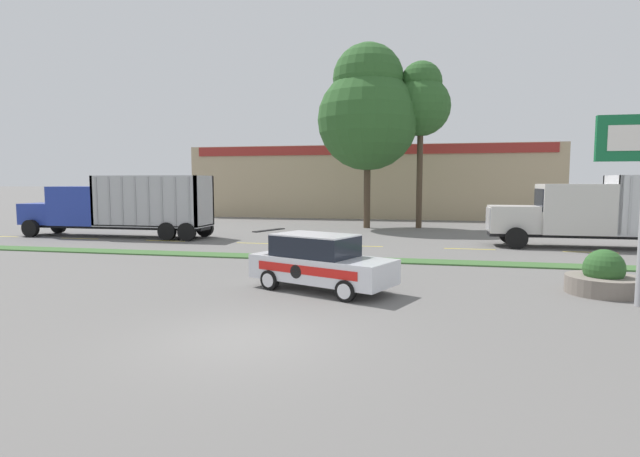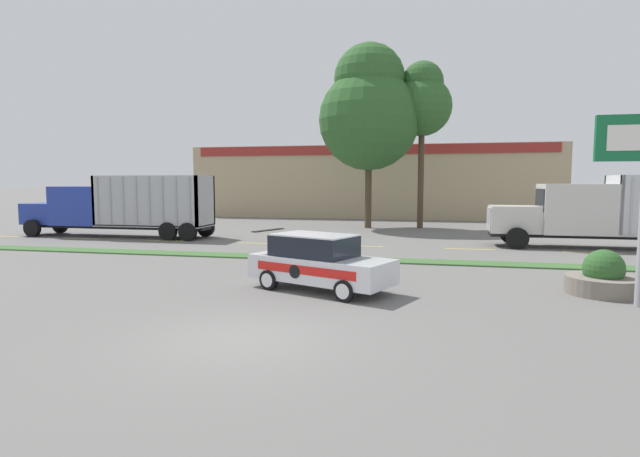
% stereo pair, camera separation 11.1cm
% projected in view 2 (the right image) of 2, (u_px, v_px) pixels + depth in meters
% --- Properties ---
extents(ground_plane, '(600.00, 600.00, 0.00)m').
position_uv_depth(ground_plane, '(242.00, 339.00, 10.37)').
color(ground_plane, slate).
extents(grass_verge, '(120.00, 1.21, 0.06)m').
position_uv_depth(grass_verge, '(337.00, 259.00, 20.92)').
color(grass_verge, '#3D6633').
rests_on(grass_verge, ground_plane).
extents(centre_line_0, '(2.40, 0.14, 0.01)m').
position_uv_depth(centre_line_0, '(3.00, 236.00, 29.94)').
color(centre_line_0, yellow).
rests_on(centre_line_0, ground_plane).
extents(centre_line_1, '(2.40, 0.14, 0.01)m').
position_uv_depth(centre_line_1, '(81.00, 238.00, 28.78)').
color(centre_line_1, yellow).
rests_on(centre_line_1, ground_plane).
extents(centre_line_2, '(2.40, 0.14, 0.01)m').
position_uv_depth(centre_line_2, '(166.00, 241.00, 27.63)').
color(centre_line_2, yellow).
rests_on(centre_line_2, ground_plane).
extents(centre_line_3, '(2.40, 0.14, 0.01)m').
position_uv_depth(centre_line_3, '(259.00, 243.00, 26.48)').
color(centre_line_3, yellow).
rests_on(centre_line_3, ground_plane).
extents(centre_line_4, '(2.40, 0.14, 0.01)m').
position_uv_depth(centre_line_4, '(360.00, 246.00, 25.33)').
color(centre_line_4, yellow).
rests_on(centre_line_4, ground_plane).
extents(centre_line_5, '(2.40, 0.14, 0.01)m').
position_uv_depth(centre_line_5, '(470.00, 249.00, 24.18)').
color(centre_line_5, yellow).
rests_on(centre_line_5, ground_plane).
extents(centre_line_6, '(2.40, 0.14, 0.01)m').
position_uv_depth(centre_line_6, '(592.00, 252.00, 23.03)').
color(centre_line_6, yellow).
rests_on(centre_line_6, ground_plane).
extents(dump_truck_lead, '(11.81, 2.60, 3.61)m').
position_uv_depth(dump_truck_lead, '(101.00, 209.00, 29.79)').
color(dump_truck_lead, black).
rests_on(dump_truck_lead, ground_plane).
extents(dump_truck_mid, '(12.26, 2.57, 3.57)m').
position_uv_depth(dump_truck_mid, '(600.00, 214.00, 24.33)').
color(dump_truck_mid, black).
rests_on(dump_truck_mid, ground_plane).
extents(rally_car, '(4.68, 3.27, 1.72)m').
position_uv_depth(rally_car, '(319.00, 262.00, 14.97)').
color(rally_car, silver).
rests_on(rally_car, ground_plane).
extents(stone_planter, '(2.06, 2.06, 1.30)m').
position_uv_depth(stone_planter, '(603.00, 279.00, 14.48)').
color(stone_planter, slate).
rests_on(stone_planter, ground_plane).
extents(store_building_backdrop, '(32.74, 12.10, 6.47)m').
position_uv_depth(store_building_backdrop, '(375.00, 182.00, 49.18)').
color(store_building_backdrop, tan).
rests_on(store_building_backdrop, ground_plane).
extents(tree_behind_left, '(6.98, 6.98, 12.78)m').
position_uv_depth(tree_behind_left, '(369.00, 110.00, 34.63)').
color(tree_behind_left, '#473828').
rests_on(tree_behind_left, ground_plane).
extents(tree_behind_centre, '(4.10, 4.10, 11.55)m').
position_uv_depth(tree_behind_centre, '(422.00, 101.00, 34.50)').
color(tree_behind_centre, '#473828').
rests_on(tree_behind_centre, ground_plane).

